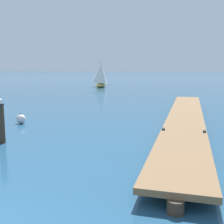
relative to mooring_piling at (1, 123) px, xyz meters
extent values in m
cube|color=brown|center=(7.33, 5.58, -0.46)|extent=(2.99, 19.85, 0.16)
cylinder|color=#3D3023|center=(6.73, -4.29, -0.68)|extent=(0.36, 0.36, 0.29)
cylinder|color=#3D3023|center=(7.03, 0.64, -0.68)|extent=(0.36, 0.36, 0.29)
cylinder|color=#3D3023|center=(7.33, 5.58, -0.68)|extent=(0.36, 0.36, 0.29)
cylinder|color=#3D3023|center=(7.63, 10.51, -0.68)|extent=(0.36, 0.36, 0.29)
cylinder|color=#3D3023|center=(7.93, 15.45, -0.68)|extent=(0.36, 0.36, 0.29)
cube|color=#333338|center=(6.29, 1.68, -0.34)|extent=(0.13, 0.21, 0.08)
cube|color=#333338|center=(7.89, 1.58, -0.34)|extent=(0.13, 0.21, 0.08)
cylinder|color=#3D3023|center=(0.00, 0.00, -0.04)|extent=(0.26, 0.26, 1.58)
cylinder|color=#28282D|center=(0.00, 0.00, 0.72)|extent=(0.30, 0.30, 0.06)
cylinder|color=gold|center=(0.02, 0.02, 0.79)|extent=(0.01, 0.01, 0.07)
ellipsoid|color=white|center=(0.00, 0.00, 0.89)|extent=(0.29, 0.27, 0.13)
ellipsoid|color=#383838|center=(0.07, -0.12, 0.90)|extent=(0.07, 0.06, 0.04)
ellipsoid|color=silver|center=(0.05, 0.03, 0.90)|extent=(0.21, 0.17, 0.09)
ellipsoid|color=#383838|center=(0.13, -0.04, 0.90)|extent=(0.07, 0.06, 0.04)
cone|color=white|center=(0.12, -0.09, 0.89)|extent=(0.11, 0.10, 0.07)
sphere|color=silver|center=(-1.29, 3.78, -0.58)|extent=(0.50, 0.50, 0.50)
torus|color=black|center=(-1.29, 3.78, -0.33)|extent=(0.14, 0.02, 0.14)
ellipsoid|color=gold|center=(-4.10, 32.57, -0.53)|extent=(1.25, 4.78, 0.60)
cylinder|color=#B2ADA3|center=(-4.10, 32.67, 1.40)|extent=(0.08, 0.08, 3.25)
cone|color=silver|center=(-4.09, 32.32, 1.23)|extent=(2.73, 2.46, 2.99)
camera|label=1|loc=(6.59, -9.98, 2.17)|focal=45.94mm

